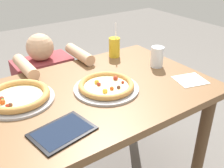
{
  "coord_description": "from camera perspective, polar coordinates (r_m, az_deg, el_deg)",
  "views": [
    {
      "loc": [
        -0.61,
        -1.04,
        1.42
      ],
      "look_at": [
        0.07,
        -0.05,
        0.78
      ],
      "focal_mm": 42.28,
      "sensor_mm": 36.0,
      "label": 1
    }
  ],
  "objects": [
    {
      "name": "dining_table",
      "position": [
        1.44,
        -3.41,
        -5.15
      ],
      "size": [
        1.23,
        0.82,
        0.75
      ],
      "color": "brown",
      "rests_on": "ground"
    },
    {
      "name": "pizza_near",
      "position": [
        1.36,
        -1.24,
        -0.5
      ],
      "size": [
        0.34,
        0.34,
        0.04
      ],
      "color": "#B7B7BC",
      "rests_on": "dining_table"
    },
    {
      "name": "pizza_far",
      "position": [
        1.34,
        -19.65,
        -2.61
      ],
      "size": [
        0.34,
        0.34,
        0.05
      ],
      "color": "#B7B7BC",
      "rests_on": "dining_table"
    },
    {
      "name": "drink_cup_colored",
      "position": [
        1.76,
        0.51,
        7.96
      ],
      "size": [
        0.07,
        0.07,
        0.23
      ],
      "color": "gold",
      "rests_on": "dining_table"
    },
    {
      "name": "water_cup_clear",
      "position": [
        1.63,
        9.75,
        5.89
      ],
      "size": [
        0.08,
        0.08,
        0.12
      ],
      "color": "silver",
      "rests_on": "dining_table"
    },
    {
      "name": "paper_napkin",
      "position": [
        1.52,
        16.55,
        0.83
      ],
      "size": [
        0.19,
        0.18,
        0.0
      ],
      "primitive_type": "cube",
      "rotation": [
        0.0,
        0.0,
        -0.27
      ],
      "color": "white",
      "rests_on": "dining_table"
    },
    {
      "name": "tablet",
      "position": [
        1.09,
        -10.69,
        -10.09
      ],
      "size": [
        0.27,
        0.21,
        0.01
      ],
      "color": "black",
      "rests_on": "dining_table"
    },
    {
      "name": "diner_seated",
      "position": [
        2.03,
        -13.81,
        -3.07
      ],
      "size": [
        0.43,
        0.53,
        0.89
      ],
      "color": "#333847",
      "rests_on": "ground"
    }
  ]
}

